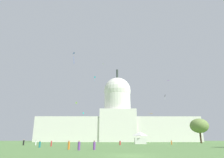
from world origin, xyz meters
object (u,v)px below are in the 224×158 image
(capitol_building, at_px, (118,121))
(person_black_front_left, at_px, (24,143))
(kite_cyan_high, at_px, (95,78))
(person_red_deep_crowd, at_px, (51,144))
(person_teal_near_tree_west, at_px, (40,144))
(kite_white_high, at_px, (103,64))
(person_white_back_left, at_px, (68,143))
(person_orange_lawn_far_left, at_px, (69,145))
(person_purple_edge_east, at_px, (94,146))
(kite_black_mid, at_px, (165,96))
(kite_turquoise_low, at_px, (83,113))
(person_purple_front_center, at_px, (79,146))
(kite_violet_mid, at_px, (168,81))
(kite_blue_mid, at_px, (74,55))
(person_red_mid_center, at_px, (120,143))
(person_orange_near_tree_east, at_px, (171,143))
(person_white_lawn_far_right, at_px, (36,143))
(kite_lime_mid, at_px, (76,103))
(event_tent, at_px, (140,138))
(kite_orange_low, at_px, (151,115))
(tree_east_mid, at_px, (199,126))

(capitol_building, height_order, person_black_front_left, capitol_building)
(kite_cyan_high, bearing_deg, person_red_deep_crowd, 135.89)
(person_teal_near_tree_west, distance_m, kite_white_high, 94.70)
(person_white_back_left, height_order, person_orange_lawn_far_left, person_orange_lawn_far_left)
(person_purple_edge_east, height_order, kite_black_mid, kite_black_mid)
(kite_cyan_high, relative_size, kite_turquoise_low, 1.76)
(person_purple_front_center, distance_m, kite_white_high, 104.54)
(kite_violet_mid, xyz_separation_m, kite_white_high, (-33.74, 31.75, 21.22))
(capitol_building, bearing_deg, person_black_front_left, -107.19)
(person_orange_lawn_far_left, relative_size, kite_blue_mid, 0.38)
(capitol_building, distance_m, person_teal_near_tree_west, 132.05)
(person_red_mid_center, relative_size, kite_cyan_high, 0.39)
(person_orange_near_tree_east, relative_size, kite_cyan_high, 0.41)
(person_purple_edge_east, bearing_deg, person_black_front_left, 73.22)
(person_orange_lawn_far_left, distance_m, kite_cyan_high, 102.16)
(capitol_building, xyz_separation_m, kite_violet_mid, (22.26, -81.38, 12.70))
(person_white_back_left, xyz_separation_m, person_red_deep_crowd, (0.30, -23.78, 0.06))
(person_teal_near_tree_west, xyz_separation_m, kite_cyan_high, (4.85, 83.72, 42.05))
(person_white_lawn_far_right, xyz_separation_m, kite_lime_mid, (2.60, 56.35, 23.20))
(kite_cyan_high, bearing_deg, kite_black_mid, -151.70)
(person_white_back_left, distance_m, person_orange_near_tree_east, 37.88)
(kite_black_mid, xyz_separation_m, kite_lime_mid, (-53.49, 10.28, -2.27))
(person_purple_front_center, bearing_deg, person_purple_edge_east, -35.89)
(capitol_building, bearing_deg, kite_turquoise_low, -111.19)
(kite_violet_mid, bearing_deg, kite_black_mid, -110.07)
(person_teal_near_tree_west, relative_size, kite_violet_mid, 1.00)
(capitol_building, xyz_separation_m, kite_turquoise_low, (-22.29, -57.49, -0.34))
(person_red_mid_center, bearing_deg, person_white_back_left, -124.80)
(person_red_deep_crowd, relative_size, person_purple_edge_east, 1.02)
(person_white_back_left, distance_m, person_black_front_left, 17.07)
(person_purple_front_center, relative_size, kite_black_mid, 0.50)
(event_tent, xyz_separation_m, kite_orange_low, (2.23, -14.34, 8.06))
(person_orange_near_tree_east, height_order, kite_lime_mid, kite_lime_mid)
(kite_orange_low, height_order, kite_cyan_high, kite_cyan_high)
(person_teal_near_tree_west, bearing_deg, tree_east_mid, 169.42)
(person_teal_near_tree_west, relative_size, person_orange_lawn_far_left, 0.93)
(person_white_lawn_far_right, height_order, person_teal_near_tree_west, person_white_lawn_far_right)
(kite_black_mid, bearing_deg, person_red_mid_center, -168.31)
(kite_white_high, bearing_deg, person_purple_front_center, -79.24)
(person_orange_near_tree_east, relative_size, person_red_deep_crowd, 1.00)
(person_red_mid_center, height_order, kite_turquoise_low, kite_turquoise_low)
(person_white_lawn_far_right, xyz_separation_m, person_purple_edge_east, (21.47, -31.64, -0.05))
(person_orange_near_tree_east, relative_size, person_teal_near_tree_west, 1.05)
(person_teal_near_tree_west, height_order, person_red_mid_center, person_teal_near_tree_west)
(person_red_deep_crowd, xyz_separation_m, person_teal_near_tree_west, (-0.15, -8.47, -0.05))
(person_purple_front_center, distance_m, kite_lime_mid, 93.97)
(kite_cyan_high, bearing_deg, person_black_front_left, 124.73)
(person_teal_near_tree_west, bearing_deg, kite_turquoise_low, -144.18)
(capitol_building, distance_m, kite_white_high, 61.20)
(person_red_deep_crowd, bearing_deg, person_purple_edge_east, -143.87)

